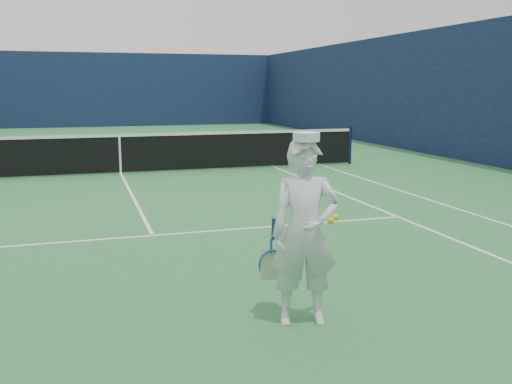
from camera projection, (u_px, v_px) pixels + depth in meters
ground at (121, 174)px, 14.44m from camera, size 80.00×80.00×0.00m
court_markings at (121, 174)px, 14.43m from camera, size 11.03×23.83×0.01m
windscreen_fence at (117, 94)px, 14.07m from camera, size 20.12×36.12×4.00m
tennis_net at (120, 152)px, 14.33m from camera, size 12.88×0.09×1.07m
tennis_player at (305, 232)px, 5.19m from camera, size 0.74×0.61×1.78m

